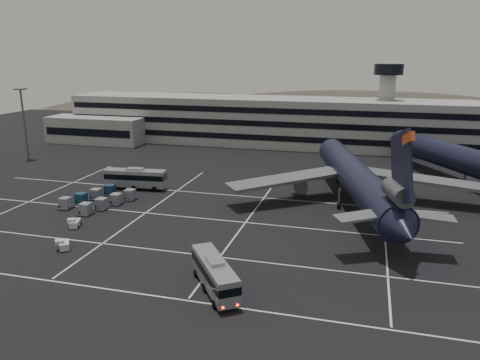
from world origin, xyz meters
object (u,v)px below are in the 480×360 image
(bus_near, at_px, (215,273))
(bus_far, at_px, (136,178))
(tug_a, at_px, (75,223))
(uld_cluster, at_px, (99,199))
(trijet_main, at_px, (357,178))

(bus_near, distance_m, bus_far, 45.98)
(tug_a, bearing_deg, uld_cluster, 82.69)
(bus_far, distance_m, tug_a, 22.45)
(trijet_main, bearing_deg, uld_cluster, 179.03)
(bus_far, bearing_deg, tug_a, 176.34)
(uld_cluster, bearing_deg, bus_far, 80.08)
(uld_cluster, bearing_deg, trijet_main, 13.98)
(trijet_main, distance_m, tug_a, 48.68)
(trijet_main, xyz_separation_m, bus_far, (-43.57, -0.40, -2.84))
(bus_near, relative_size, bus_far, 0.85)
(bus_near, xyz_separation_m, bus_far, (-28.75, 35.88, 0.22))
(trijet_main, relative_size, bus_far, 4.48)
(bus_near, bearing_deg, uld_cluster, 105.60)
(trijet_main, xyz_separation_m, uld_cluster, (-45.48, -11.32, -4.23))
(trijet_main, relative_size, bus_near, 5.29)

